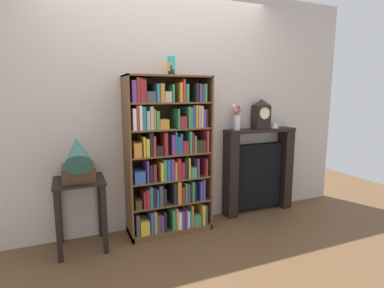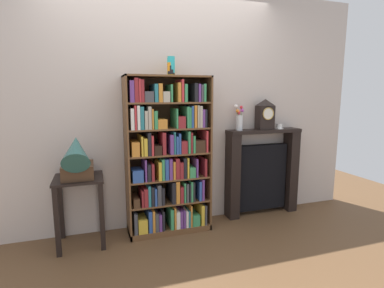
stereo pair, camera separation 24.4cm
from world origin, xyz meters
name	(u,v)px [view 2 (the right image)]	position (x,y,z in m)	size (l,w,h in m)	color
ground_plane	(171,233)	(0.00, 0.00, -0.01)	(7.53, 6.40, 0.02)	brown
wall_back	(176,109)	(0.15, 0.29, 1.30)	(4.53, 0.08, 2.60)	beige
bookshelf	(167,160)	(-0.01, 0.06, 0.78)	(0.87, 0.36, 1.65)	brown
cup_stack	(171,66)	(0.05, 0.10, 1.75)	(0.08, 0.08, 0.19)	yellow
side_table_left	(80,196)	(-0.89, 0.03, 0.49)	(0.45, 0.44, 0.68)	black
gramophone	(77,158)	(-0.89, -0.05, 0.88)	(0.28, 0.51, 0.49)	#472D1C
fireplace_mantel	(262,172)	(1.20, 0.17, 0.52)	(0.92, 0.20, 1.05)	black
mantel_clock	(265,114)	(1.20, 0.15, 1.23)	(0.19, 0.15, 0.36)	black
flower_vase	(239,119)	(0.87, 0.16, 1.18)	(0.12, 0.10, 0.30)	silver
teacup_with_saucer	(279,127)	(1.41, 0.15, 1.08)	(0.12, 0.11, 0.06)	white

